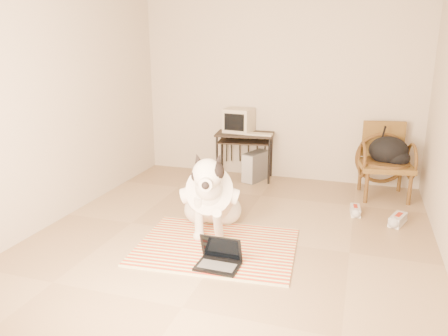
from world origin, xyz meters
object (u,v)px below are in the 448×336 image
at_px(laptop, 219,259).
at_px(backpack, 390,152).
at_px(computer_desk, 245,140).
at_px(crt_monitor, 239,120).
at_px(dog, 211,197).
at_px(rattan_chair, 385,160).
at_px(pc_tower, 256,166).

bearing_deg(laptop, backpack, 58.64).
bearing_deg(computer_desk, crt_monitor, 146.29).
height_order(dog, computer_desk, dog).
distance_m(dog, rattan_chair, 2.48).
height_order(computer_desk, crt_monitor, crt_monitor).
relative_size(dog, computer_desk, 1.42).
relative_size(computer_desk, pc_tower, 1.79).
bearing_deg(dog, rattan_chair, 44.62).
bearing_deg(computer_desk, backpack, -5.68).
xyz_separation_m(laptop, computer_desk, (-0.48, 2.62, 0.50)).
bearing_deg(crt_monitor, backpack, -7.37).
relative_size(crt_monitor, rattan_chair, 0.44).
xyz_separation_m(laptop, rattan_chair, (1.43, 2.46, 0.39)).
distance_m(laptop, crt_monitor, 2.86).
bearing_deg(dog, computer_desk, 94.64).
height_order(computer_desk, backpack, backpack).
relative_size(computer_desk, backpack, 1.72).
relative_size(dog, crt_monitor, 2.96).
distance_m(laptop, pc_tower, 2.61).
xyz_separation_m(rattan_chair, backpack, (0.05, -0.04, 0.13)).
bearing_deg(dog, pc_tower, 89.26).
distance_m(rattan_chair, backpack, 0.14).
xyz_separation_m(computer_desk, backpack, (1.96, -0.20, 0.02)).
distance_m(pc_tower, rattan_chair, 1.76).
height_order(dog, rattan_chair, rattan_chair).
relative_size(dog, rattan_chair, 1.30).
distance_m(dog, computer_desk, 1.91).
bearing_deg(laptop, crt_monitor, 102.38).
xyz_separation_m(dog, backpack, (1.81, 1.70, 0.23)).
height_order(pc_tower, backpack, backpack).
bearing_deg(crt_monitor, rattan_chair, -6.49).
distance_m(laptop, rattan_chair, 2.88).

